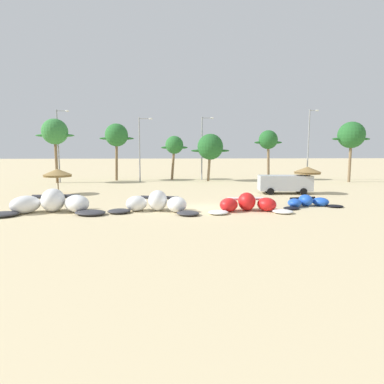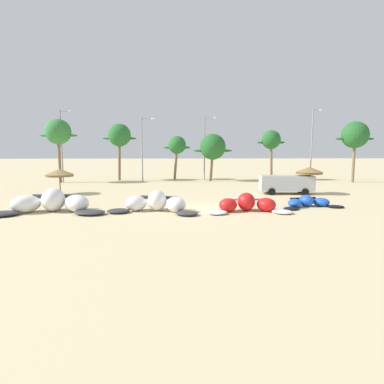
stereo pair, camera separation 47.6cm
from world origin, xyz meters
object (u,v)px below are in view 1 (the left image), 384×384
kite_far_left (51,204)px  palm_leftmost (55,132)px  beach_umbrella_near_van (57,173)px  lamppost_east_center (203,145)px  kite_left_of_center (248,204)px  palm_center_left (210,147)px  kite_left (157,204)px  palm_left_of_gap (174,146)px  palm_right_of_gap (351,135)px  lamppost_west_center (141,146)px  kite_center (308,202)px  palm_left (117,136)px  lamppost_west (59,142)px  beach_umbrella_middle (307,170)px  parked_van (284,183)px  palm_center_right (268,140)px  lamppost_east (309,142)px

kite_far_left → palm_leftmost: bearing=108.0°
beach_umbrella_near_van → lamppost_east_center: bearing=43.7°
kite_left_of_center → palm_center_left: 23.23m
kite_left → kite_left_of_center: 6.58m
kite_left_of_center → palm_left_of_gap: palm_left_of_gap is taller
lamppost_east_center → palm_leftmost: bearing=-170.2°
palm_right_of_gap → lamppost_west_center: lamppost_west_center is taller
palm_right_of_gap → kite_left_of_center: bearing=-132.0°
kite_far_left → palm_center_left: 26.75m
kite_center → kite_left_of_center: bearing=-161.4°
kite_center → palm_left: size_ratio=0.65×
palm_right_of_gap → lamppost_west_center: size_ratio=0.93×
palm_right_of_gap → lamppost_east_center: bearing=167.7°
kite_left → lamppost_west: (-13.98, 21.71, 4.75)m
kite_far_left → palm_center_left: bearing=58.9°
beach_umbrella_middle → lamppost_west: bearing=155.6°
parked_van → palm_center_right: 15.62m
parked_van → lamppost_west: 29.44m
kite_center → palm_leftmost: palm_leftmost is taller
palm_leftmost → lamppost_west: size_ratio=0.87×
kite_center → lamppost_east: lamppost_east is taller
kite_far_left → palm_left: size_ratio=1.04×
palm_left → palm_left_of_gap: 8.26m
palm_left_of_gap → lamppost_east_center: bearing=-8.7°
beach_umbrella_middle → kite_far_left: bearing=-158.1°
kite_center → parked_van: parked_van is taller
kite_left → palm_left_of_gap: bearing=87.1°
beach_umbrella_near_van → palm_left_of_gap: palm_left_of_gap is taller
parked_van → palm_center_left: palm_center_left is taller
palm_leftmost → lamppost_east: bearing=3.5°
lamppost_east → beach_umbrella_near_van: bearing=-156.0°
kite_left_of_center → lamppost_west_center: (-9.85, 22.31, 4.37)m
kite_center → palm_center_left: size_ratio=0.80×
beach_umbrella_near_van → palm_center_left: 21.17m
parked_van → palm_leftmost: size_ratio=0.63×
kite_left → beach_umbrella_middle: 17.08m
kite_center → palm_right_of_gap: 23.64m
palm_right_of_gap → lamppost_west_center: 28.29m
palm_left → lamppost_west: 7.61m
palm_left_of_gap → palm_right_of_gap: 24.18m
palm_left_of_gap → lamppost_west_center: size_ratio=0.73×
parked_van → palm_center_right: palm_center_right is taller
beach_umbrella_middle → lamppost_east: bearing=67.7°
kite_far_left → kite_center: bearing=4.5°
lamppost_west_center → palm_center_left: bearing=3.2°
lamppost_east_center → kite_far_left: bearing=-117.6°
palm_leftmost → palm_center_left: palm_leftmost is taller
beach_umbrella_middle → palm_right_of_gap: (10.38, 11.36, 3.90)m
palm_left → lamppost_east: bearing=-2.0°
palm_leftmost → palm_left_of_gap: (15.51, 4.02, -1.67)m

